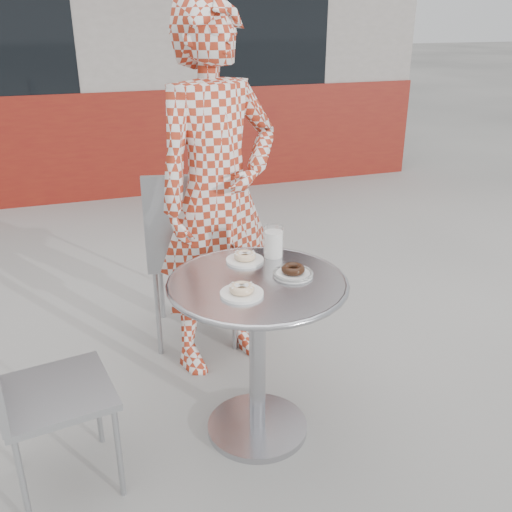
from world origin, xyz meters
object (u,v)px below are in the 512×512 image
object	(u,v)px
chair_left	(58,430)
plate_far	(245,258)
plate_checker	(293,272)
bistro_table	(257,320)
seated_person	(217,196)
milk_cup	(273,243)
chair_far	(195,286)
plate_near	(242,291)

from	to	relation	value
chair_left	plate_far	size ratio (longest dim) A/B	5.12
plate_far	plate_checker	world-z (taller)	plate_checker
bistro_table	plate_far	size ratio (longest dim) A/B	4.56
bistro_table	seated_person	world-z (taller)	seated_person
bistro_table	seated_person	bearing A→B (deg)	88.91
chair_left	milk_cup	size ratio (longest dim) A/B	5.99
chair_left	plate_far	world-z (taller)	chair_left
chair_far	plate_checker	bearing A→B (deg)	115.53
plate_far	plate_near	bearing A→B (deg)	-110.00
seated_person	plate_far	xyz separation A→B (m)	(-0.00, -0.42, -0.14)
chair_left	plate_near	size ratio (longest dim) A/B	5.01
seated_person	plate_checker	world-z (taller)	seated_person
plate_checker	chair_left	bearing A→B (deg)	-176.92
chair_far	plate_far	size ratio (longest dim) A/B	6.17
seated_person	plate_near	size ratio (longest dim) A/B	10.91
chair_far	plate_far	distance (m)	0.80
chair_left	plate_far	xyz separation A→B (m)	(0.80, 0.24, 0.48)
seated_person	bistro_table	bearing A→B (deg)	-108.50
chair_left	plate_checker	size ratio (longest dim) A/B	4.99
chair_left	milk_cup	xyz separation A→B (m)	(0.93, 0.25, 0.53)
chair_left	plate_far	distance (m)	0.96
chair_far	bistro_table	bearing A→B (deg)	105.96
chair_far	seated_person	world-z (taller)	seated_person
plate_checker	plate_near	bearing A→B (deg)	-158.20
chair_far	milk_cup	size ratio (longest dim) A/B	7.22
bistro_table	plate_checker	bearing A→B (deg)	1.19
plate_near	chair_far	bearing A→B (deg)	87.85
bistro_table	plate_near	distance (m)	0.23
chair_far	plate_near	world-z (taller)	chair_far
bistro_table	chair_far	distance (m)	0.90
plate_far	plate_checker	distance (m)	0.23
chair_left	seated_person	xyz separation A→B (m)	(0.80, 0.66, 0.63)
chair_left	plate_checker	distance (m)	1.05
seated_person	milk_cup	xyz separation A→B (m)	(0.13, -0.40, -0.10)
seated_person	plate_near	bearing A→B (deg)	-115.87
seated_person	plate_checker	size ratio (longest dim) A/B	10.87
chair_far	seated_person	distance (m)	0.63
chair_far	chair_left	size ratio (longest dim) A/B	1.21
bistro_table	plate_far	bearing A→B (deg)	86.66
bistro_table	seated_person	size ratio (longest dim) A/B	0.41
plate_checker	milk_cup	world-z (taller)	milk_cup
chair_far	seated_person	xyz separation A→B (m)	(0.07, -0.26, 0.57)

